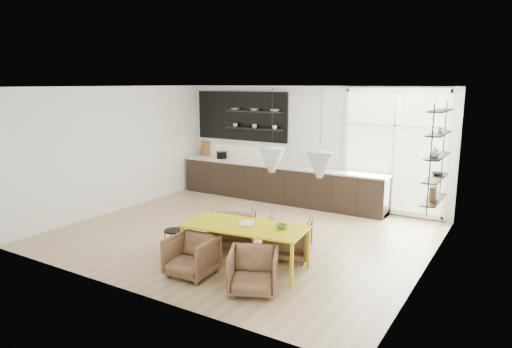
% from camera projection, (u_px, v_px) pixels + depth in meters
% --- Properties ---
extents(room, '(7.02, 6.01, 2.91)m').
position_uv_depth(room, '(294.00, 157.00, 9.47)').
color(room, tan).
rests_on(room, ground).
extents(kitchen_run, '(5.54, 0.69, 2.75)m').
position_uv_depth(kitchen_run, '(277.00, 178.00, 11.63)').
color(kitchen_run, black).
rests_on(kitchen_run, ground).
extents(right_shelving, '(0.26, 1.22, 1.90)m').
position_uv_depth(right_shelving, '(437.00, 159.00, 8.08)').
color(right_shelving, black).
rests_on(right_shelving, ground).
extents(dining_table, '(2.07, 1.13, 0.72)m').
position_uv_depth(dining_table, '(245.00, 228.00, 7.35)').
color(dining_table, '#CBBD08').
rests_on(dining_table, ground).
extents(armchair_back_left, '(1.07, 1.08, 0.74)m').
position_uv_depth(armchair_back_left, '(234.00, 226.00, 8.42)').
color(armchair_back_left, brown).
rests_on(armchair_back_left, ground).
extents(armchair_back_right, '(0.94, 0.95, 0.70)m').
position_uv_depth(armchair_back_right, '(288.00, 238.00, 7.85)').
color(armchair_back_right, brown).
rests_on(armchair_back_right, ground).
extents(armchair_front_left, '(0.72, 0.74, 0.64)m').
position_uv_depth(armchair_front_left, '(192.00, 256.00, 7.10)').
color(armchair_front_left, brown).
rests_on(armchair_front_left, ground).
extents(armchair_front_right, '(0.93, 0.94, 0.64)m').
position_uv_depth(armchair_front_right, '(253.00, 271.00, 6.54)').
color(armchair_front_right, brown).
rests_on(armchair_front_right, ground).
extents(wire_stool, '(0.38, 0.38, 0.48)m').
position_uv_depth(wire_stool, '(174.00, 239.00, 7.91)').
color(wire_stool, black).
rests_on(wire_stool, ground).
extents(table_book, '(0.31, 0.35, 0.03)m').
position_uv_depth(table_book, '(240.00, 223.00, 7.40)').
color(table_book, white).
rests_on(table_book, dining_table).
extents(table_bowl, '(0.22, 0.22, 0.06)m').
position_uv_depth(table_bowl, '(282.00, 227.00, 7.18)').
color(table_bowl, '#527A47').
rests_on(table_bowl, dining_table).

